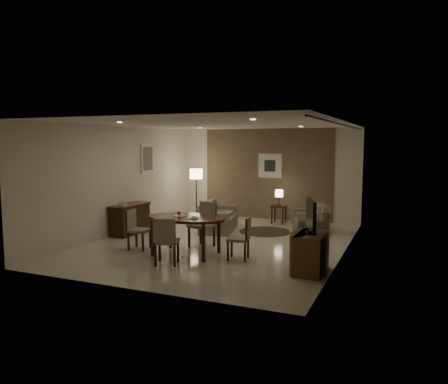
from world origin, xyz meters
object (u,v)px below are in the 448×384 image
at_px(chair_right, 238,238).
at_px(sofa, 219,216).
at_px(console_desk, 130,219).
at_px(chair_far, 202,225).
at_px(chair_left, 139,230).
at_px(armchair, 310,219).
at_px(dining_table, 186,236).
at_px(floor_lamp, 196,194).
at_px(tv_cabinet, 311,253).
at_px(side_table, 279,214).
at_px(chair_near, 167,241).

bearing_deg(chair_right, sofa, -158.27).
relative_size(console_desk, chair_far, 1.23).
bearing_deg(chair_left, armchair, -49.16).
height_order(chair_right, sofa, chair_right).
distance_m(dining_table, floor_lamp, 4.24).
relative_size(tv_cabinet, dining_table, 0.54).
bearing_deg(side_table, chair_right, -85.19).
bearing_deg(dining_table, chair_far, 90.27).
bearing_deg(console_desk, tv_cabinet, -17.05).
distance_m(chair_left, chair_right, 2.27).
xyz_separation_m(chair_left, chair_right, (2.27, 0.06, -0.00)).
height_order(chair_left, floor_lamp, floor_lamp).
height_order(console_desk, armchair, console_desk).
height_order(chair_far, side_table, chair_far).
bearing_deg(dining_table, armchair, 59.35).
bearing_deg(dining_table, console_desk, 150.62).
bearing_deg(chair_right, chair_far, -130.04).
distance_m(chair_near, floor_lamp, 4.94).
distance_m(dining_table, side_table, 4.22).
bearing_deg(sofa, console_desk, 111.46).
relative_size(chair_near, chair_right, 1.07).
bearing_deg(dining_table, floor_lamp, 113.80).
relative_size(console_desk, chair_left, 1.41).
xyz_separation_m(console_desk, chair_right, (3.39, -1.20, 0.05)).
bearing_deg(dining_table, side_table, 79.41).
distance_m(tv_cabinet, floor_lamp, 5.96).
bearing_deg(chair_left, floor_lamp, 2.96).
bearing_deg(side_table, floor_lamp, -173.44).
bearing_deg(dining_table, tv_cabinet, -4.79).
distance_m(chair_far, floor_lamp, 3.57).
xyz_separation_m(chair_left, floor_lamp, (-0.56, 3.84, 0.33)).
relative_size(chair_left, side_table, 1.67).
bearing_deg(console_desk, side_table, 43.22).
xyz_separation_m(dining_table, chair_left, (-1.15, 0.02, 0.03)).
bearing_deg(chair_left, sofa, -21.60).
bearing_deg(sofa, tv_cabinet, -145.98).
bearing_deg(sofa, chair_left, 150.54).
height_order(chair_near, side_table, chair_near).
relative_size(dining_table, chair_left, 1.97).
height_order(sofa, side_table, sofa).
height_order(console_desk, sofa, console_desk).
distance_m(console_desk, side_table, 4.19).
relative_size(console_desk, chair_right, 1.42).
relative_size(chair_far, armchair, 1.18).
height_order(tv_cabinet, armchair, armchair).
relative_size(dining_table, chair_far, 1.71).
bearing_deg(chair_near, console_desk, -61.02).
distance_m(dining_table, chair_right, 1.12).
relative_size(tv_cabinet, chair_left, 1.06).
distance_m(chair_far, side_table, 3.51).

